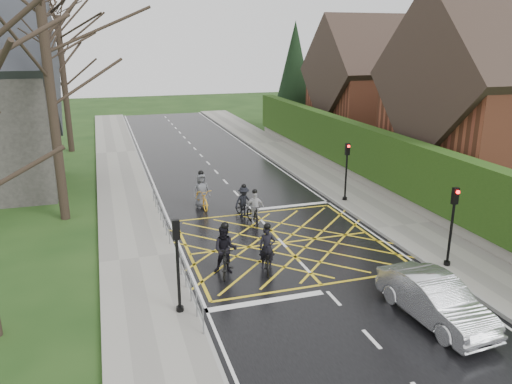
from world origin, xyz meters
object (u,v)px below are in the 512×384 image
cyclist_rear (268,254)px  cyclist_back (226,254)px  cyclist_front (255,211)px  car (435,299)px  cyclist_lead (202,195)px  cyclist_mid (244,205)px

cyclist_rear → cyclist_back: cyclist_back is taller
cyclist_back → cyclist_front: size_ratio=1.20×
car → cyclist_lead: bearing=106.0°
cyclist_lead → cyclist_mid: bearing=-51.7°
cyclist_lead → cyclist_rear: bearing=-87.0°
cyclist_rear → car: (3.77, -4.93, 0.10)m
cyclist_mid → cyclist_front: bearing=-92.5°
cyclist_back → cyclist_mid: 6.25m
cyclist_front → cyclist_lead: cyclist_lead is taller
cyclist_back → cyclist_lead: 7.71m
cyclist_rear → cyclist_front: bearing=95.2°
cyclist_rear → cyclist_lead: (-0.93, 7.81, 0.09)m
cyclist_back → cyclist_lead: cyclist_back is taller
cyclist_rear → car: 6.21m
cyclist_mid → cyclist_lead: 2.56m
cyclist_mid → cyclist_back: bearing=-126.1°
cyclist_front → car: 10.13m
cyclist_front → car: (2.77, -9.74, 0.08)m
cyclist_rear → cyclist_front: cyclist_rear is taller
cyclist_front → cyclist_mid: bearing=110.6°
cyclist_lead → car: size_ratio=0.49×
cyclist_back → cyclist_mid: size_ratio=1.17×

